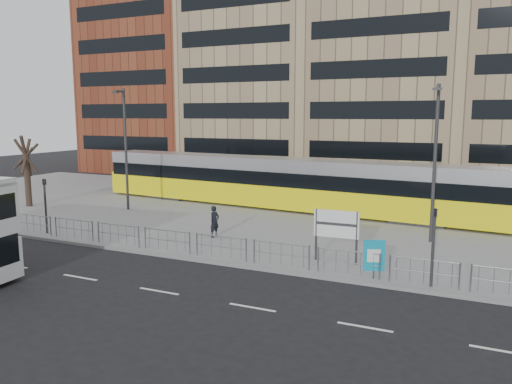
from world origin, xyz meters
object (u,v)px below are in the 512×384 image
at_px(tram, 281,183).
at_px(bare_tree, 24,134).
at_px(station_sign, 336,226).
at_px(pedestrian, 215,222).
at_px(lamp_post_west, 125,145).
at_px(lamp_post_east, 435,157).
at_px(traffic_light_east, 434,237).
at_px(ad_panel, 374,256).
at_px(traffic_light_west, 45,199).

distance_m(tram, bare_tree, 18.80).
xyz_separation_m(station_sign, pedestrian, (-7.30, 1.83, -0.79)).
xyz_separation_m(lamp_post_west, lamp_post_east, (20.45, -0.74, -0.12)).
bearing_deg(traffic_light_east, bare_tree, 154.50).
bearing_deg(ad_panel, lamp_post_west, 138.81).
xyz_separation_m(traffic_light_west, bare_tree, (-7.95, 5.75, 3.30)).
relative_size(ad_panel, pedestrian, 0.94).
bearing_deg(traffic_light_east, ad_panel, 165.59).
bearing_deg(traffic_light_west, tram, 54.67).
xyz_separation_m(tram, pedestrian, (-0.07, -9.60, -0.94)).
relative_size(station_sign, pedestrian, 1.38).
relative_size(tram, station_sign, 12.82).
bearing_deg(ad_panel, traffic_light_west, 160.76).
height_order(tram, ad_panel, tram).
bearing_deg(lamp_post_west, tram, 27.80).
xyz_separation_m(pedestrian, lamp_post_east, (10.88, 3.78, 3.60)).
relative_size(pedestrian, lamp_post_west, 0.21).
relative_size(tram, traffic_light_west, 9.86).
bearing_deg(bare_tree, lamp_post_west, 14.60).
relative_size(station_sign, traffic_light_west, 0.77).
distance_m(traffic_light_east, bare_tree, 29.43).
distance_m(traffic_light_west, traffic_light_east, 20.66).
bearing_deg(pedestrian, lamp_post_west, 79.49).
height_order(station_sign, pedestrian, station_sign).
bearing_deg(lamp_post_west, traffic_light_west, -86.22).
height_order(ad_panel, pedestrian, pedestrian).
bearing_deg(bare_tree, tram, 22.34).
bearing_deg(station_sign, pedestrian, 164.49).
distance_m(lamp_post_west, lamp_post_east, 20.47).
xyz_separation_m(traffic_light_west, lamp_post_west, (-0.51, 7.69, 2.61)).
relative_size(traffic_light_east, lamp_post_east, 0.38).
relative_size(traffic_light_west, lamp_post_west, 0.37).
bearing_deg(pedestrian, ad_panel, -95.65).
bearing_deg(station_sign, traffic_light_west, -176.77).
bearing_deg(bare_tree, traffic_light_east, -12.02).
distance_m(traffic_light_east, lamp_post_west, 22.78).
relative_size(station_sign, traffic_light_east, 0.77).
xyz_separation_m(station_sign, lamp_post_west, (-16.88, 6.35, 2.93)).
xyz_separation_m(pedestrian, lamp_post_west, (-9.57, 4.52, 3.72)).
distance_m(ad_panel, lamp_post_east, 8.21).
height_order(traffic_light_west, traffic_light_east, same).
height_order(pedestrian, lamp_post_west, lamp_post_west).
xyz_separation_m(tram, traffic_light_west, (-9.13, -12.77, 0.18)).
relative_size(tram, lamp_post_west, 3.63).
height_order(traffic_light_east, lamp_post_west, lamp_post_west).
bearing_deg(station_sign, bare_tree, 168.28).
relative_size(tram, ad_panel, 18.92).
height_order(traffic_light_west, lamp_post_east, lamp_post_east).
height_order(pedestrian, traffic_light_west, traffic_light_west).
distance_m(ad_panel, lamp_post_west, 20.86).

